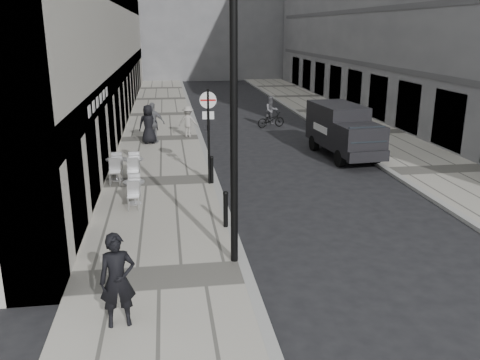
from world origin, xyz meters
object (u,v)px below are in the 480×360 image
object	(u,v)px
panel_van	(342,128)
sign_post	(208,124)
cyclist	(271,115)
walking_man	(118,280)
lamppost	(234,105)

from	to	relation	value
panel_van	sign_post	bearing A→B (deg)	-154.04
panel_van	cyclist	world-z (taller)	panel_van
cyclist	panel_van	bearing A→B (deg)	-91.66
sign_post	panel_van	world-z (taller)	sign_post
walking_man	lamppost	xyz separation A→B (m)	(2.51, 2.42, 2.84)
lamppost	cyclist	xyz separation A→B (m)	(4.47, 17.34, -3.17)
cyclist	sign_post	bearing A→B (deg)	-127.51
panel_van	cyclist	bearing A→B (deg)	98.75
sign_post	walking_man	bearing A→B (deg)	-102.33
sign_post	panel_van	xyz separation A→B (m)	(6.23, 3.69, -1.03)
sign_post	lamppost	xyz separation A→B (m)	(0.04, -6.43, 1.58)
panel_van	cyclist	size ratio (longest dim) A/B	2.73
walking_man	lamppost	size ratio (longest dim) A/B	0.27
sign_post	lamppost	bearing A→B (deg)	-86.38
walking_man	cyclist	distance (m)	20.96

